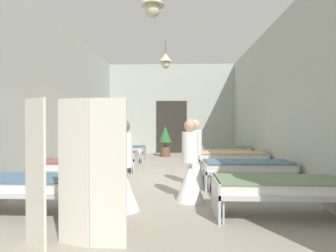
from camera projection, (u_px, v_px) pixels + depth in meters
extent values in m
cube|color=#9E9384|center=(166.00, 180.00, 7.21)|extent=(6.36, 12.61, 0.10)
cube|color=#B2B7AD|center=(172.00, 109.00, 13.28)|extent=(6.16, 0.20, 4.10)
cube|color=#B2B7AD|center=(50.00, 98.00, 7.30)|extent=(0.20, 12.01, 4.10)
cube|color=#B2B7AD|center=(285.00, 97.00, 7.07)|extent=(0.20, 12.01, 4.10)
cube|color=#2D2823|center=(172.00, 127.00, 13.17)|extent=(1.40, 0.06, 2.40)
sphere|color=beige|center=(152.00, 10.00, 5.07)|extent=(0.28, 0.28, 0.28)
cylinder|color=brown|center=(166.00, 46.00, 9.26)|extent=(0.02, 0.02, 0.43)
cone|color=beige|center=(166.00, 58.00, 9.27)|extent=(0.44, 0.44, 0.28)
sphere|color=beige|center=(166.00, 64.00, 9.27)|extent=(0.28, 0.28, 0.28)
cylinder|color=#B7BCC1|center=(0.00, 196.00, 4.83)|extent=(0.03, 0.03, 0.34)
cylinder|color=#B7BCC1|center=(87.00, 211.00, 4.04)|extent=(0.03, 0.03, 0.34)
cylinder|color=#B7BCC1|center=(101.00, 197.00, 4.76)|extent=(0.03, 0.03, 0.34)
cube|color=#B7BCC1|center=(40.00, 190.00, 4.43)|extent=(1.90, 0.84, 0.07)
cube|color=#B7BCC1|center=(99.00, 196.00, 4.40)|extent=(0.04, 0.84, 0.57)
cube|color=white|center=(40.00, 183.00, 4.43)|extent=(1.82, 0.78, 0.14)
cube|color=slate|center=(39.00, 178.00, 4.43)|extent=(1.86, 0.82, 0.02)
cylinder|color=#B7BCC1|center=(223.00, 212.00, 3.97)|extent=(0.03, 0.03, 0.34)
cylinder|color=#B7BCC1|center=(217.00, 198.00, 4.69)|extent=(0.03, 0.03, 0.34)
cylinder|color=#B7BCC1|center=(324.00, 199.00, 4.62)|extent=(0.03, 0.03, 0.34)
cube|color=#B7BCC1|center=(278.00, 192.00, 4.29)|extent=(1.90, 0.84, 0.07)
cube|color=#B7BCC1|center=(216.00, 197.00, 4.33)|extent=(0.04, 0.84, 0.57)
cube|color=white|center=(278.00, 185.00, 4.29)|extent=(1.82, 0.78, 0.14)
cube|color=slate|center=(278.00, 179.00, 4.29)|extent=(1.86, 0.82, 0.02)
cylinder|color=#B7BCC1|center=(35.00, 182.00, 6.01)|extent=(0.03, 0.03, 0.34)
cylinder|color=#B7BCC1|center=(50.00, 175.00, 6.73)|extent=(0.03, 0.03, 0.34)
cylinder|color=#B7BCC1|center=(117.00, 182.00, 5.94)|extent=(0.03, 0.03, 0.34)
cylinder|color=#B7BCC1|center=(123.00, 176.00, 6.66)|extent=(0.03, 0.03, 0.34)
cube|color=#B7BCC1|center=(81.00, 169.00, 6.33)|extent=(1.90, 0.84, 0.07)
cube|color=#B7BCC1|center=(40.00, 173.00, 6.37)|extent=(0.04, 0.84, 0.57)
cube|color=#B7BCC1|center=(123.00, 173.00, 6.29)|extent=(0.04, 0.84, 0.57)
cube|color=white|center=(81.00, 165.00, 6.33)|extent=(1.82, 0.78, 0.14)
cube|color=#8C4C47|center=(81.00, 161.00, 6.33)|extent=(1.86, 0.82, 0.02)
cylinder|color=#B7BCC1|center=(209.00, 183.00, 5.86)|extent=(0.03, 0.03, 0.34)
cylinder|color=#B7BCC1|center=(206.00, 176.00, 6.58)|extent=(0.03, 0.03, 0.34)
cylinder|color=#B7BCC1|center=(295.00, 184.00, 5.80)|extent=(0.03, 0.03, 0.34)
cylinder|color=#B7BCC1|center=(282.00, 177.00, 6.52)|extent=(0.03, 0.03, 0.34)
cube|color=#B7BCC1|center=(248.00, 170.00, 6.19)|extent=(1.90, 0.84, 0.07)
cube|color=#B7BCC1|center=(205.00, 174.00, 6.23)|extent=(0.04, 0.84, 0.57)
cube|color=#B7BCC1|center=(291.00, 175.00, 6.15)|extent=(0.04, 0.84, 0.57)
cube|color=white|center=(248.00, 166.00, 6.19)|extent=(1.82, 0.78, 0.14)
cube|color=slate|center=(248.00, 162.00, 6.19)|extent=(1.86, 0.82, 0.02)
cylinder|color=#B7BCC1|center=(70.00, 167.00, 7.90)|extent=(0.03, 0.03, 0.34)
cylinder|color=#B7BCC1|center=(79.00, 163.00, 8.62)|extent=(0.03, 0.03, 0.34)
cylinder|color=#B7BCC1|center=(132.00, 168.00, 7.84)|extent=(0.03, 0.03, 0.34)
cylinder|color=#B7BCC1|center=(136.00, 164.00, 8.56)|extent=(0.03, 0.03, 0.34)
cube|color=#B7BCC1|center=(104.00, 158.00, 8.23)|extent=(1.90, 0.84, 0.07)
cube|color=#B7BCC1|center=(72.00, 161.00, 8.27)|extent=(0.04, 0.84, 0.57)
cube|color=#B7BCC1|center=(136.00, 162.00, 8.19)|extent=(0.04, 0.84, 0.57)
cube|color=white|center=(104.00, 155.00, 8.23)|extent=(1.82, 0.78, 0.14)
cube|color=#8C4C47|center=(104.00, 152.00, 8.23)|extent=(1.86, 0.82, 0.02)
cylinder|color=#B7BCC1|center=(202.00, 168.00, 7.76)|extent=(0.03, 0.03, 0.34)
cylinder|color=#B7BCC1|center=(200.00, 164.00, 8.48)|extent=(0.03, 0.03, 0.34)
cylinder|color=#B7BCC1|center=(266.00, 168.00, 7.70)|extent=(0.03, 0.03, 0.34)
cylinder|color=#B7BCC1|center=(259.00, 164.00, 8.42)|extent=(0.03, 0.03, 0.34)
cube|color=#B7BCC1|center=(231.00, 159.00, 8.09)|extent=(1.90, 0.84, 0.07)
cube|color=#B7BCC1|center=(199.00, 162.00, 8.12)|extent=(0.04, 0.84, 0.57)
cube|color=#B7BCC1|center=(265.00, 162.00, 8.05)|extent=(0.04, 0.84, 0.57)
cube|color=white|center=(231.00, 155.00, 8.08)|extent=(1.82, 0.78, 0.14)
cube|color=tan|center=(231.00, 152.00, 8.08)|extent=(1.86, 0.82, 0.02)
cylinder|color=#B7BCC1|center=(91.00, 158.00, 9.80)|extent=(0.03, 0.03, 0.34)
cylinder|color=#B7BCC1|center=(97.00, 156.00, 10.52)|extent=(0.03, 0.03, 0.34)
cylinder|color=#B7BCC1|center=(141.00, 159.00, 9.74)|extent=(0.03, 0.03, 0.34)
cylinder|color=#B7BCC1|center=(144.00, 156.00, 10.46)|extent=(0.03, 0.03, 0.34)
cube|color=#B7BCC1|center=(118.00, 152.00, 10.13)|extent=(1.90, 0.84, 0.07)
cube|color=#B7BCC1|center=(92.00, 154.00, 10.16)|extent=(0.04, 0.84, 0.57)
cube|color=#B7BCC1|center=(144.00, 154.00, 10.09)|extent=(0.04, 0.84, 0.57)
cube|color=silver|center=(118.00, 149.00, 10.12)|extent=(1.82, 0.78, 0.14)
cube|color=slate|center=(118.00, 146.00, 10.12)|extent=(1.86, 0.82, 0.02)
cylinder|color=#B7BCC1|center=(197.00, 159.00, 9.66)|extent=(0.03, 0.03, 0.34)
cylinder|color=#B7BCC1|center=(196.00, 156.00, 10.38)|extent=(0.03, 0.03, 0.34)
cylinder|color=#B7BCC1|center=(249.00, 159.00, 9.59)|extent=(0.03, 0.03, 0.34)
cylinder|color=#B7BCC1|center=(244.00, 157.00, 10.31)|extent=(0.03, 0.03, 0.34)
cube|color=#B7BCC1|center=(221.00, 152.00, 9.98)|extent=(1.90, 0.84, 0.07)
cube|color=#B7BCC1|center=(195.00, 154.00, 10.02)|extent=(0.04, 0.84, 0.57)
cube|color=#B7BCC1|center=(248.00, 155.00, 9.95)|extent=(0.04, 0.84, 0.57)
cube|color=silver|center=(221.00, 149.00, 9.98)|extent=(1.82, 0.78, 0.14)
cube|color=slate|center=(221.00, 147.00, 9.98)|extent=(1.86, 0.82, 0.02)
cone|color=white|center=(190.00, 182.00, 5.14)|extent=(0.52, 0.52, 0.70)
cylinder|color=white|center=(190.00, 147.00, 5.13)|extent=(0.30, 0.30, 0.55)
sphere|color=tan|center=(190.00, 126.00, 5.12)|extent=(0.22, 0.22, 0.22)
cone|color=white|center=(190.00, 121.00, 5.12)|extent=(0.18, 0.18, 0.10)
cone|color=white|center=(123.00, 189.00, 4.60)|extent=(0.52, 0.52, 0.70)
cylinder|color=white|center=(123.00, 150.00, 4.59)|extent=(0.30, 0.30, 0.55)
sphere|color=#846047|center=(123.00, 126.00, 4.58)|extent=(0.22, 0.22, 0.22)
cone|color=white|center=(123.00, 121.00, 4.58)|extent=(0.18, 0.18, 0.10)
cone|color=white|center=(195.00, 170.00, 6.32)|extent=(0.52, 0.52, 0.70)
cylinder|color=white|center=(195.00, 142.00, 6.31)|extent=(0.30, 0.30, 0.55)
sphere|color=beige|center=(195.00, 125.00, 6.31)|extent=(0.22, 0.22, 0.22)
cone|color=white|center=(195.00, 122.00, 6.31)|extent=(0.18, 0.18, 0.10)
cylinder|color=brown|center=(165.00, 152.00, 11.75)|extent=(0.40, 0.40, 0.40)
cylinder|color=brown|center=(165.00, 145.00, 11.74)|extent=(0.06, 0.06, 0.20)
cone|color=#2D6633|center=(165.00, 134.00, 11.74)|extent=(0.55, 0.55, 0.66)
cube|color=silver|center=(35.00, 173.00, 3.25)|extent=(0.36, 0.27, 1.70)
cube|color=silver|center=(74.00, 172.00, 3.30)|extent=(0.41, 0.16, 1.70)
cube|color=silver|center=(108.00, 173.00, 3.22)|extent=(0.42, 0.04, 1.70)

